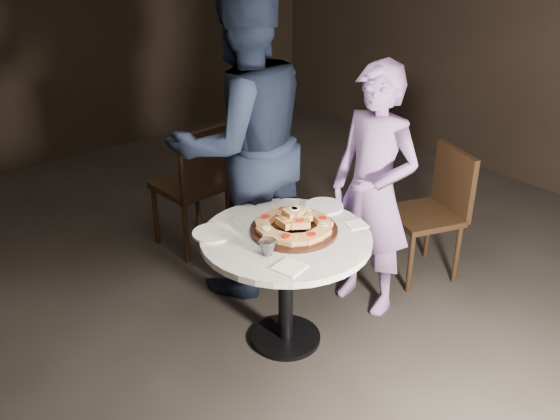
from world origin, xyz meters
The scene contains 13 objects.
floor centered at (0.00, 0.00, 0.00)m, with size 7.00×7.00×0.00m, color black.
table centered at (-0.07, -0.03, 0.56)m, with size 0.95×0.95×0.68m.
serving_board centered at (-0.01, -0.02, 0.69)m, with size 0.47×0.47×0.02m, color black.
focaccia_pile centered at (-0.01, -0.02, 0.74)m, with size 0.42×0.41×0.11m.
plate_left centered at (-0.36, 0.23, 0.69)m, with size 0.22×0.22×0.01m, color white.
plate_right centered at (0.31, 0.09, 0.69)m, with size 0.22×0.22×0.01m, color white.
water_glass centered at (-0.27, -0.12, 0.72)m, with size 0.09×0.09×0.08m, color silver.
napkin_near centered at (-0.27, -0.29, 0.69)m, with size 0.13×0.13×0.01m, color white.
napkin_far centered at (0.30, -0.18, 0.69)m, with size 0.11×0.11×0.01m, color white.
chair_far centered at (0.14, 1.16, 0.54)m, with size 0.46×0.48×0.93m.
chair_right centered at (1.16, -0.08, 0.50)m, with size 0.53×0.52×0.87m.
diner_navy centered at (0.13, 0.62, 0.96)m, with size 0.94×0.73×1.93m, color black.
diner_teal centered at (0.57, -0.05, 0.75)m, with size 0.55×0.36×1.51m, color #7A629C.
Camera 1 is at (-1.93, -2.23, 2.27)m, focal length 40.00 mm.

